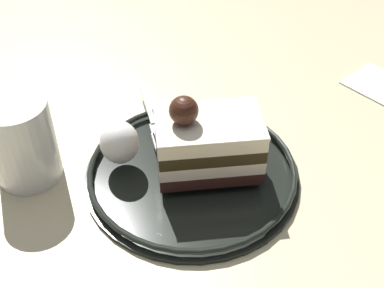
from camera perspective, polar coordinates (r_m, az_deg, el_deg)
name	(u,v)px	position (r m, az deg, el deg)	size (l,w,h in m)	color
ground_plane	(169,194)	(0.51, -2.64, -5.57)	(2.40, 2.40, 0.00)	beige
dessert_plate	(192,171)	(0.52, 0.00, -3.05)	(0.22, 0.22, 0.01)	black
cake_slice	(207,142)	(0.50, 1.74, 0.21)	(0.09, 0.12, 0.09)	#351A16
whipped_cream_dollop	(119,142)	(0.51, -8.14, 0.19)	(0.04, 0.04, 0.05)	white
fork	(151,117)	(0.58, -4.60, 3.08)	(0.12, 0.05, 0.00)	silver
drink_glass_near	(23,145)	(0.53, -18.38, -0.11)	(0.07, 0.07, 0.09)	white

